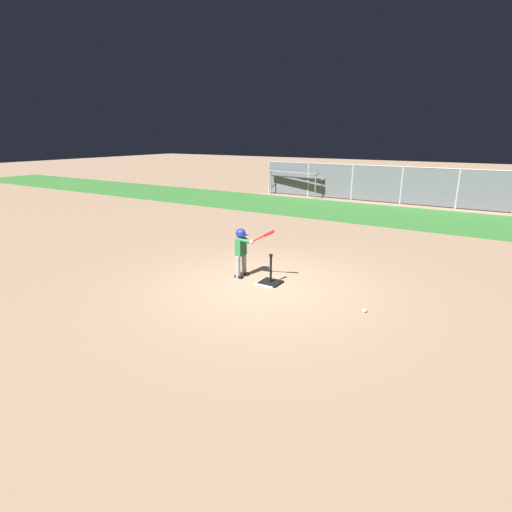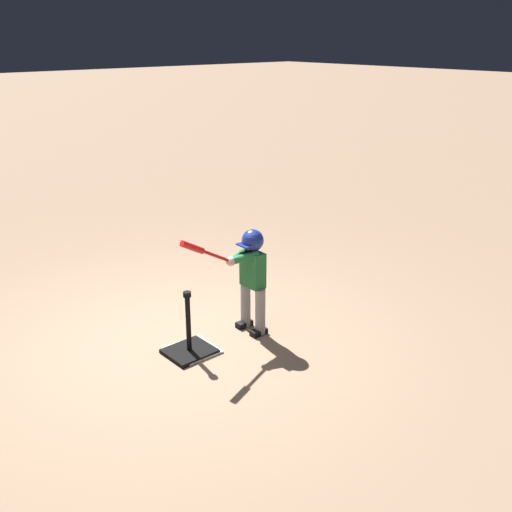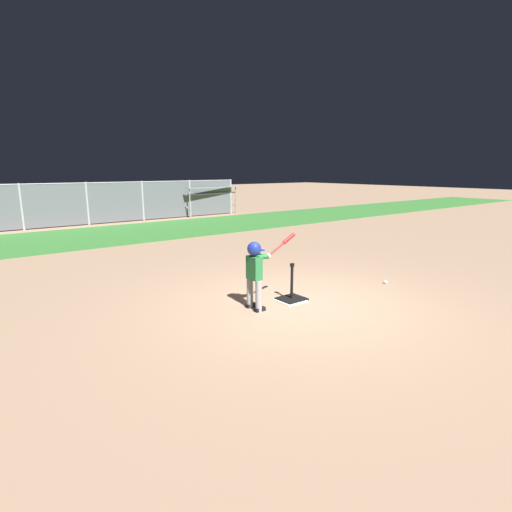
{
  "view_description": "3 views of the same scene",
  "coord_description": "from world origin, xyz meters",
  "px_view_note": "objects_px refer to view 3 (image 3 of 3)",
  "views": [
    {
      "loc": [
        3.95,
        -6.73,
        3.06
      ],
      "look_at": [
        -0.26,
        0.11,
        0.61
      ],
      "focal_mm": 28.0,
      "sensor_mm": 36.0,
      "label": 1
    },
    {
      "loc": [
        2.89,
        4.57,
        2.93
      ],
      "look_at": [
        -0.67,
        0.48,
        0.9
      ],
      "focal_mm": 42.0,
      "sensor_mm": 36.0,
      "label": 2
    },
    {
      "loc": [
        -4.5,
        -4.54,
        2.21
      ],
      "look_at": [
        -0.69,
        0.37,
        0.86
      ],
      "focal_mm": 28.0,
      "sensor_mm": 36.0,
      "label": 3
    }
  ],
  "objects_px": {
    "batting_tee": "(292,295)",
    "bleachers_left_center": "(77,211)",
    "bleachers_far_right": "(201,200)",
    "batter_child": "(256,267)",
    "baseball": "(386,282)"
  },
  "relations": [
    {
      "from": "batting_tee",
      "to": "baseball",
      "type": "distance_m",
      "value": 2.2
    },
    {
      "from": "baseball",
      "to": "bleachers_far_right",
      "type": "distance_m",
      "value": 13.75
    },
    {
      "from": "bleachers_far_right",
      "to": "baseball",
      "type": "bearing_deg",
      "value": -104.85
    },
    {
      "from": "bleachers_left_center",
      "to": "bleachers_far_right",
      "type": "relative_size",
      "value": 0.94
    },
    {
      "from": "baseball",
      "to": "bleachers_left_center",
      "type": "xyz_separation_m",
      "value": [
        -2.19,
        14.06,
        0.4
      ]
    },
    {
      "from": "batting_tee",
      "to": "bleachers_far_right",
      "type": "distance_m",
      "value": 14.1
    },
    {
      "from": "baseball",
      "to": "bleachers_far_right",
      "type": "bearing_deg",
      "value": 75.15
    },
    {
      "from": "batter_child",
      "to": "batting_tee",
      "type": "bearing_deg",
      "value": -2.61
    },
    {
      "from": "batting_tee",
      "to": "batter_child",
      "type": "relative_size",
      "value": 0.56
    },
    {
      "from": "batting_tee",
      "to": "bleachers_far_right",
      "type": "relative_size",
      "value": 0.2
    },
    {
      "from": "batting_tee",
      "to": "bleachers_left_center",
      "type": "relative_size",
      "value": 0.21
    },
    {
      "from": "batter_child",
      "to": "bleachers_far_right",
      "type": "height_order",
      "value": "bleachers_far_right"
    },
    {
      "from": "batter_child",
      "to": "bleachers_left_center",
      "type": "height_order",
      "value": "batter_child"
    },
    {
      "from": "batter_child",
      "to": "baseball",
      "type": "xyz_separation_m",
      "value": [
        2.91,
        -0.42,
        -0.67
      ]
    },
    {
      "from": "bleachers_left_center",
      "to": "bleachers_far_right",
      "type": "distance_m",
      "value": 5.77
    }
  ]
}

